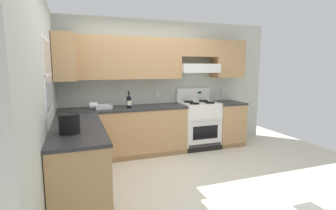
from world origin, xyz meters
TOP-DOWN VIEW (x-y plane):
  - ground_plane at (0.00, 0.00)m, footprint 7.04×7.04m
  - floor_accent_tile at (1.27, -1.35)m, footprint 0.30×0.30m
  - wall_back at (0.40, 1.53)m, footprint 4.68×0.57m
  - wall_left at (-1.59, 0.23)m, footprint 0.47×4.00m
  - counter_back_run at (0.03, 1.24)m, footprint 3.60×0.65m
  - counter_left_run at (-1.24, -0.00)m, footprint 0.63×1.91m
  - stove at (1.10, 1.25)m, footprint 0.76×0.62m
  - wine_bottle at (-0.34, 1.18)m, footprint 0.08×0.08m
  - bowl at (-0.78, 1.26)m, footprint 0.29×0.24m
  - bucket at (-1.32, -0.37)m, footprint 0.24×0.24m
  - paper_towel_roll at (-0.95, 1.28)m, footprint 0.14×0.12m

SIDE VIEW (x-z plane):
  - ground_plane at x=0.00m, z-range 0.00..0.00m
  - floor_accent_tile at x=1.27m, z-range 0.00..0.01m
  - counter_back_run at x=0.03m, z-range 0.00..0.91m
  - counter_left_run at x=-1.24m, z-range 0.00..0.91m
  - stove at x=1.10m, z-range -0.12..1.08m
  - bowl at x=-0.78m, z-range 0.90..0.97m
  - paper_towel_roll at x=-0.95m, z-range 0.91..1.03m
  - bucket at x=-1.32m, z-range 0.92..1.14m
  - wine_bottle at x=-0.34m, z-range 0.88..1.19m
  - wall_left at x=-1.59m, z-range 0.07..2.62m
  - wall_back at x=0.40m, z-range 0.20..2.75m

